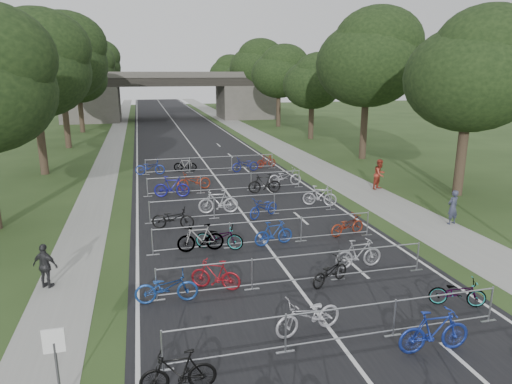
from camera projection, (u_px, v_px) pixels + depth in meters
road at (181, 131)px, 55.53m from camera, size 11.00×140.00×0.01m
sidewalk_right at (245, 129)px, 57.43m from camera, size 3.00×140.00×0.01m
sidewalk_left at (117, 133)px, 53.75m from camera, size 2.00×140.00×0.01m
lane_markings at (181, 131)px, 55.54m from camera, size 0.12×140.00×0.00m
overpass_bridge at (171, 96)px, 68.70m from camera, size 31.00×8.00×7.05m
park_sign at (55, 353)px, 9.53m from camera, size 0.45×0.06×1.83m
tree_right_0 at (473, 73)px, 24.94m from camera, size 7.17×7.17×10.93m
tree_left_1 at (34, 67)px, 30.28m from camera, size 7.56×7.56×11.53m
tree_right_1 at (370, 60)px, 35.94m from camera, size 8.18×8.18×12.47m
tree_left_2 at (61, 59)px, 41.32m from camera, size 8.40×8.40×12.81m
tree_right_2 at (313, 82)px, 47.69m from camera, size 6.16×6.16×9.39m
tree_left_3 at (78, 76)px, 52.99m from camera, size 6.72×6.72×10.25m
tree_right_3 at (280, 73)px, 58.69m from camera, size 7.17×7.17×10.93m
tree_left_4 at (88, 70)px, 64.03m from camera, size 7.56×7.56×11.53m
tree_right_4 at (257, 66)px, 69.70m from camera, size 8.18×8.18×12.47m
tree_left_5 at (95, 65)px, 75.08m from camera, size 8.40×8.40×12.81m
tree_right_5 at (240, 78)px, 81.44m from camera, size 6.16×6.16×9.39m
tree_left_6 at (101, 75)px, 86.74m from camera, size 6.72×6.72×10.25m
tree_right_6 at (228, 73)px, 92.45m from camera, size 7.17×7.17×10.93m
barrier_row_1 at (342, 326)px, 11.89m from camera, size 9.70×0.08×1.10m
barrier_row_2 at (296, 270)px, 15.27m from camera, size 9.70×0.08×1.10m
barrier_row_3 at (266, 232)px, 18.83m from camera, size 9.70×0.08×1.10m
barrier_row_4 at (245, 206)px, 22.58m from camera, size 9.70×0.08×1.10m
barrier_row_5 at (226, 183)px, 27.27m from camera, size 9.70×0.08×1.10m
barrier_row_6 at (211, 164)px, 32.90m from camera, size 9.70×0.08×1.10m
bike_4 at (178, 372)px, 10.09m from camera, size 1.73×0.53×1.03m
bike_5 at (309, 316)px, 12.41m from camera, size 2.11×1.08×1.06m
bike_6 at (434, 331)px, 11.56m from camera, size 1.97×0.65×1.17m
bike_7 at (457, 293)px, 13.90m from camera, size 1.78×1.19×0.89m
bike_8 at (166, 287)px, 14.10m from camera, size 1.98×0.79×1.02m
bike_9 at (216, 275)px, 14.96m from camera, size 1.74×1.22×1.03m
bike_10 at (330, 272)px, 15.33m from camera, size 1.77×1.28×0.89m
bike_11 at (358, 254)px, 16.58m from camera, size 1.85×0.56×1.10m
bike_12 at (201, 238)px, 18.13m from camera, size 1.88×0.57×1.12m
bike_13 at (219, 237)px, 18.37m from camera, size 2.09×1.41×1.04m
bike_14 at (274, 233)px, 18.82m from camera, size 1.76×0.72×1.02m
bike_15 at (347, 225)px, 19.97m from camera, size 1.86×1.05×0.93m
bike_16 at (173, 218)px, 20.77m from camera, size 2.06×1.20×1.02m
bike_17 at (218, 202)px, 23.05m from camera, size 2.08×0.78×1.22m
bike_18 at (264, 207)px, 22.46m from camera, size 1.98×1.57×1.00m
bike_19 at (320, 196)px, 24.37m from camera, size 1.87×1.25×1.10m
bike_20 at (172, 187)px, 26.04m from camera, size 2.12×1.01×1.23m
bike_21 at (194, 181)px, 27.68m from camera, size 2.19×1.10×1.10m
bike_22 at (264, 184)px, 26.95m from camera, size 1.98×0.76×1.16m
bike_23 at (285, 177)px, 28.79m from camera, size 2.13×0.82×1.10m
bike_24 at (150, 167)px, 31.81m from camera, size 2.10×0.95×1.07m
bike_25 at (185, 165)px, 32.81m from camera, size 1.72×0.87×0.99m
bike_26 at (245, 164)px, 32.82m from camera, size 2.08×1.00×1.05m
bike_27 at (266, 161)px, 34.16m from camera, size 1.72×0.91×1.00m
pedestrian_a at (453, 207)px, 21.35m from camera, size 0.67×0.52×1.64m
pedestrian_b at (380, 174)px, 27.77m from camera, size 1.13×1.05×1.85m
pedestrian_c at (45, 266)px, 15.02m from camera, size 0.97×0.74×1.53m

